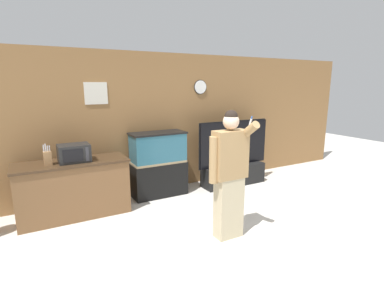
{
  "coord_description": "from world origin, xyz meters",
  "views": [
    {
      "loc": [
        -2.05,
        -2.45,
        2.04
      ],
      "look_at": [
        0.11,
        1.44,
        1.05
      ],
      "focal_mm": 28.0,
      "sensor_mm": 36.0,
      "label": 1
    }
  ],
  "objects_px": {
    "tv_on_stand": "(233,166)",
    "person_standing": "(229,173)",
    "knife_block": "(48,158)",
    "counter_island": "(74,189)",
    "microwave": "(74,153)",
    "aquarium_on_stand": "(158,164)"
  },
  "relations": [
    {
      "from": "knife_block",
      "to": "aquarium_on_stand",
      "type": "bearing_deg",
      "value": 7.97
    },
    {
      "from": "microwave",
      "to": "person_standing",
      "type": "xyz_separation_m",
      "value": [
        1.66,
        -1.67,
        -0.12
      ]
    },
    {
      "from": "knife_block",
      "to": "microwave",
      "type": "bearing_deg",
      "value": 2.03
    },
    {
      "from": "counter_island",
      "to": "aquarium_on_stand",
      "type": "relative_size",
      "value": 1.4
    },
    {
      "from": "person_standing",
      "to": "counter_island",
      "type": "bearing_deg",
      "value": 134.97
    },
    {
      "from": "knife_block",
      "to": "person_standing",
      "type": "xyz_separation_m",
      "value": [
        2.03,
        -1.66,
        -0.1
      ]
    },
    {
      "from": "counter_island",
      "to": "person_standing",
      "type": "height_order",
      "value": "person_standing"
    },
    {
      "from": "counter_island",
      "to": "tv_on_stand",
      "type": "bearing_deg",
      "value": 0.31
    },
    {
      "from": "microwave",
      "to": "knife_block",
      "type": "height_order",
      "value": "knife_block"
    },
    {
      "from": "aquarium_on_stand",
      "to": "tv_on_stand",
      "type": "relative_size",
      "value": 0.73
    },
    {
      "from": "microwave",
      "to": "tv_on_stand",
      "type": "height_order",
      "value": "tv_on_stand"
    },
    {
      "from": "person_standing",
      "to": "microwave",
      "type": "bearing_deg",
      "value": 134.9
    },
    {
      "from": "microwave",
      "to": "person_standing",
      "type": "distance_m",
      "value": 2.36
    },
    {
      "from": "tv_on_stand",
      "to": "knife_block",
      "type": "bearing_deg",
      "value": -178.84
    },
    {
      "from": "tv_on_stand",
      "to": "person_standing",
      "type": "xyz_separation_m",
      "value": [
        -1.37,
        -1.73,
        0.51
      ]
    },
    {
      "from": "microwave",
      "to": "tv_on_stand",
      "type": "relative_size",
      "value": 0.28
    },
    {
      "from": "counter_island",
      "to": "microwave",
      "type": "height_order",
      "value": "microwave"
    },
    {
      "from": "counter_island",
      "to": "person_standing",
      "type": "xyz_separation_m",
      "value": [
        1.71,
        -1.71,
        0.45
      ]
    },
    {
      "from": "counter_island",
      "to": "tv_on_stand",
      "type": "xyz_separation_m",
      "value": [
        3.08,
        0.02,
        -0.06
      ]
    },
    {
      "from": "aquarium_on_stand",
      "to": "tv_on_stand",
      "type": "xyz_separation_m",
      "value": [
        1.57,
        -0.19,
        -0.21
      ]
    },
    {
      "from": "microwave",
      "to": "knife_block",
      "type": "bearing_deg",
      "value": -177.97
    },
    {
      "from": "tv_on_stand",
      "to": "person_standing",
      "type": "distance_m",
      "value": 2.26
    }
  ]
}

